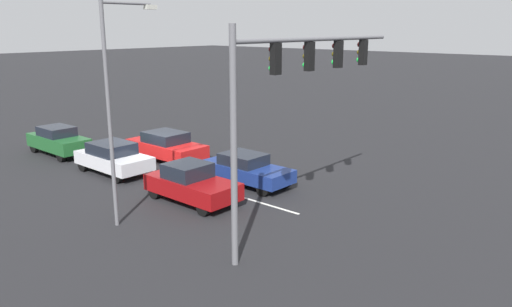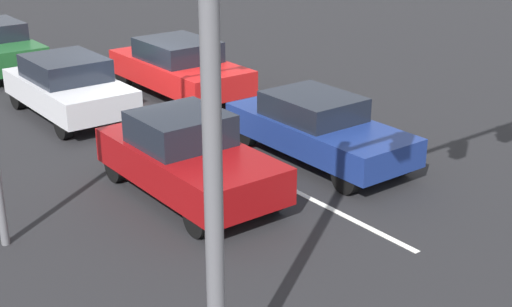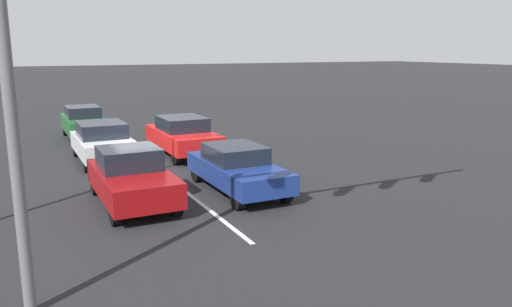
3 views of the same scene
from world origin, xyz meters
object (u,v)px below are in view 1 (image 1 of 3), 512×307
traffic_signal_gantry (295,82)px  car_navy_leftlane_front (246,169)px  car_silver_midlane_second (113,157)px  car_darkgreen_midlane_third (58,140)px  street_lamp_right_shoulder (115,98)px  car_red_leftlane_second (166,146)px  car_maroon_midlane_front (191,183)px

traffic_signal_gantry → car_navy_leftlane_front: bearing=-122.2°
car_silver_midlane_second → car_darkgreen_midlane_third: size_ratio=0.98×
car_navy_leftlane_front → car_silver_midlane_second: 6.79m
traffic_signal_gantry → street_lamp_right_shoulder: 6.30m
car_navy_leftlane_front → street_lamp_right_shoulder: size_ratio=0.55×
car_red_leftlane_second → car_darkgreen_midlane_third: 6.44m
car_navy_leftlane_front → street_lamp_right_shoulder: 7.54m
car_navy_leftlane_front → car_red_leftlane_second: (-0.24, -6.01, 0.09)m
car_darkgreen_midlane_third → traffic_signal_gantry: bearing=89.0°
car_maroon_midlane_front → car_darkgreen_midlane_third: car_darkgreen_midlane_third is taller
traffic_signal_gantry → street_lamp_right_shoulder: size_ratio=1.10×
traffic_signal_gantry → street_lamp_right_shoulder: street_lamp_right_shoulder is taller
car_red_leftlane_second → car_silver_midlane_second: size_ratio=1.12×
car_navy_leftlane_front → car_red_leftlane_second: size_ratio=0.95×
traffic_signal_gantry → car_red_leftlane_second: bearing=-107.3°
traffic_signal_gantry → car_maroon_midlane_front: bearing=-90.0°
car_navy_leftlane_front → car_maroon_midlane_front: 3.21m
car_red_leftlane_second → car_maroon_midlane_front: bearing=59.6°
car_navy_leftlane_front → car_red_leftlane_second: car_red_leftlane_second is taller
car_red_leftlane_second → car_darkgreen_midlane_third: (3.17, -5.60, 0.01)m
car_darkgreen_midlane_third → car_silver_midlane_second: bearing=89.4°
car_red_leftlane_second → street_lamp_right_shoulder: 9.61m
car_darkgreen_midlane_third → car_navy_leftlane_front: bearing=104.2°
car_maroon_midlane_front → traffic_signal_gantry: bearing=90.0°
car_silver_midlane_second → street_lamp_right_shoulder: bearing=59.3°
car_red_leftlane_second → street_lamp_right_shoulder: (6.69, 5.74, 3.82)m
car_darkgreen_midlane_third → traffic_signal_gantry: size_ratio=0.49×
car_silver_midlane_second → traffic_signal_gantry: (0.23, 11.19, 4.52)m
car_darkgreen_midlane_third → street_lamp_right_shoulder: 12.47m
car_maroon_midlane_front → car_darkgreen_midlane_third: bearing=-91.4°
car_maroon_midlane_front → traffic_signal_gantry: 6.91m
car_navy_leftlane_front → car_darkgreen_midlane_third: (2.93, -11.61, 0.09)m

